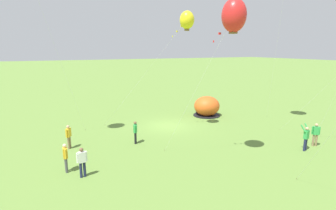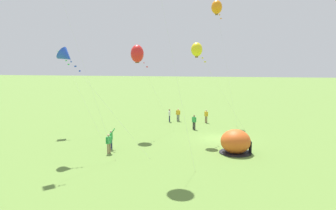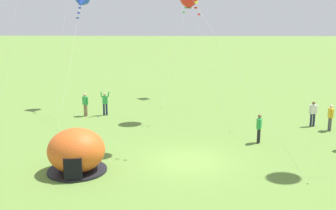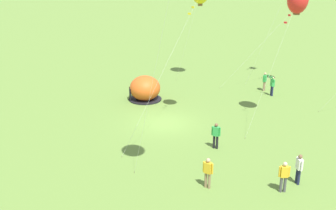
# 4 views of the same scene
# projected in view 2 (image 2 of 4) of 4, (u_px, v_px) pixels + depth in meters

# --- Properties ---
(ground_plane) EXTENTS (300.00, 300.00, 0.00)m
(ground_plane) POSITION_uv_depth(u_px,v_px,m) (220.00, 139.00, 34.03)
(ground_plane) COLOR olive
(popup_tent) EXTENTS (2.81, 2.81, 2.10)m
(popup_tent) POSITION_uv_depth(u_px,v_px,m) (236.00, 142.00, 28.51)
(popup_tent) COLOR #D8591E
(popup_tent) RESTS_ON ground
(person_watching_sky) EXTENTS (0.38, 0.55, 1.72)m
(person_watching_sky) POSITION_uv_depth(u_px,v_px,m) (194.00, 121.00, 38.63)
(person_watching_sky) COLOR black
(person_watching_sky) RESTS_ON ground
(person_with_toddler) EXTENTS (0.50, 0.41, 1.72)m
(person_with_toddler) POSITION_uv_depth(u_px,v_px,m) (109.00, 143.00, 28.43)
(person_with_toddler) COLOR #8C7251
(person_with_toddler) RESTS_ON ground
(person_center_field) EXTENTS (0.24, 0.59, 1.72)m
(person_center_field) POSITION_uv_depth(u_px,v_px,m) (178.00, 114.00, 44.11)
(person_center_field) COLOR #4C4C51
(person_center_field) RESTS_ON ground
(person_strolling) EXTENTS (0.41, 0.51, 1.72)m
(person_strolling) POSITION_uv_depth(u_px,v_px,m) (206.00, 116.00, 42.90)
(person_strolling) COLOR #8C7251
(person_strolling) RESTS_ON ground
(person_far_back) EXTENTS (0.59, 0.29, 1.72)m
(person_far_back) POSITION_uv_depth(u_px,v_px,m) (169.00, 115.00, 43.55)
(person_far_back) COLOR #1E2347
(person_far_back) RESTS_ON ground
(person_arms_raised) EXTENTS (0.69, 0.56, 1.89)m
(person_arms_raised) POSITION_uv_depth(u_px,v_px,m) (111.00, 138.00, 29.86)
(person_arms_raised) COLOR #1E2347
(person_arms_raised) RESTS_ON ground
(kite_blue) EXTENTS (1.22, 7.95, 9.17)m
(kite_blue) POSITION_uv_depth(u_px,v_px,m) (66.00, 56.00, 27.31)
(kite_blue) COLOR silver
(kite_blue) RESTS_ON ground
(kite_green) EXTENTS (2.92, 6.08, 9.35)m
(kite_green) POSITION_uv_depth(u_px,v_px,m) (63.00, 55.00, 36.45)
(kite_green) COLOR silver
(kite_green) RESTS_ON ground
(kite_red) EXTENTS (3.36, 4.21, 9.74)m
(kite_red) POSITION_uv_depth(u_px,v_px,m) (137.00, 54.00, 34.73)
(kite_red) COLOR silver
(kite_red) RESTS_ON ground
(kite_orange) EXTENTS (4.82, 3.64, 16.04)m
(kite_orange) POSITION_uv_depth(u_px,v_px,m) (217.00, 7.00, 43.23)
(kite_orange) COLOR silver
(kite_orange) RESTS_ON ground
(kite_yellow) EXTENTS (6.31, 5.74, 9.87)m
(kite_yellow) POSITION_uv_depth(u_px,v_px,m) (197.00, 50.00, 32.88)
(kite_yellow) COLOR silver
(kite_yellow) RESTS_ON ground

